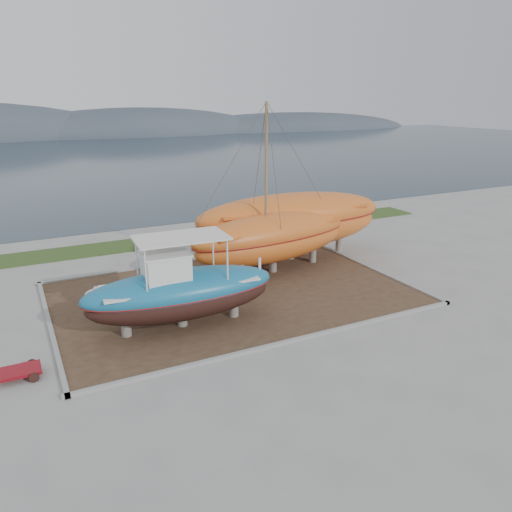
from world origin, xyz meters
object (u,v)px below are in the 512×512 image
orange_sailboat (274,191)px  orange_bare_hull (291,228)px  white_dinghy (128,296)px  blue_caique (181,282)px  red_trailer (18,374)px

orange_sailboat → orange_bare_hull: bearing=28.5°
white_dinghy → orange_sailboat: 9.97m
blue_caique → orange_bare_hull: size_ratio=0.69×
white_dinghy → red_trailer: white_dinghy is taller
orange_sailboat → orange_bare_hull: 3.91m
white_dinghy → red_trailer: bearing=-127.3°
orange_sailboat → orange_bare_hull: orange_sailboat is taller
white_dinghy → red_trailer: (-5.19, -4.60, -0.50)m
red_trailer → orange_bare_hull: bearing=25.0°
orange_bare_hull → red_trailer: orange_bare_hull is taller
blue_caique → red_trailer: bearing=-165.5°
blue_caique → orange_sailboat: orange_sailboat is taller
orange_bare_hull → red_trailer: size_ratio=5.18×
white_dinghy → orange_bare_hull: bearing=26.6°
white_dinghy → orange_sailboat: orange_sailboat is taller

